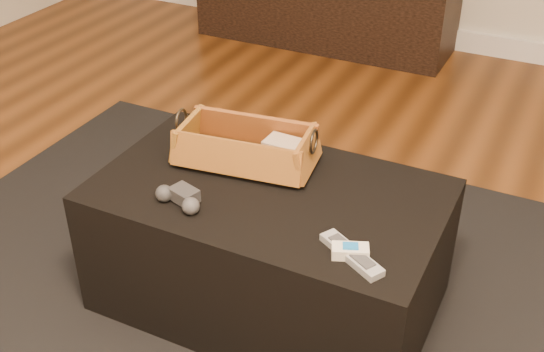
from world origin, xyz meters
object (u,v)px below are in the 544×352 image
at_px(silver_remote, 351,254).
at_px(ottoman, 269,246).
at_px(cream_gadget, 350,251).
at_px(wicker_basket, 246,148).
at_px(game_controller, 180,198).
at_px(tv_remote, 238,156).

bearing_deg(silver_remote, ottoman, 149.80).
xyz_separation_m(ottoman, cream_gadget, (0.32, -0.18, 0.23)).
xyz_separation_m(ottoman, silver_remote, (0.32, -0.19, 0.22)).
height_order(wicker_basket, cream_gadget, wicker_basket).
relative_size(game_controller, silver_remote, 0.79).
height_order(ottoman, tv_remote, tv_remote).
distance_m(silver_remote, cream_gadget, 0.01).
distance_m(wicker_basket, silver_remote, 0.53).
xyz_separation_m(ottoman, tv_remote, (-0.15, 0.08, 0.24)).
bearing_deg(game_controller, silver_remote, -0.66).
relative_size(ottoman, cream_gadget, 9.73).
relative_size(ottoman, silver_remote, 5.07).
bearing_deg(ottoman, tv_remote, 150.79).
bearing_deg(game_controller, tv_remote, 81.88).
bearing_deg(wicker_basket, silver_remote, -32.64).
distance_m(ottoman, tv_remote, 0.29).
bearing_deg(tv_remote, ottoman, -42.84).
bearing_deg(tv_remote, game_controller, -111.75).
bearing_deg(game_controller, cream_gadget, -0.15).
xyz_separation_m(game_controller, silver_remote, (0.50, -0.01, -0.01)).
bearing_deg(cream_gadget, tv_remote, 150.25).
height_order(wicker_basket, silver_remote, wicker_basket).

